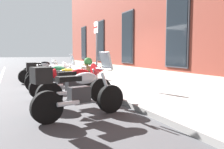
{
  "coord_description": "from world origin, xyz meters",
  "views": [
    {
      "loc": [
        8.66,
        -2.65,
        1.35
      ],
      "look_at": [
        1.05,
        0.56,
        0.6
      ],
      "focal_mm": 38.53,
      "sensor_mm": 36.0,
      "label": 1
    }
  ],
  "objects_px": {
    "motorcycle_white_sport": "(54,72)",
    "motorcycle_yellow_naked": "(65,81)",
    "motorcycle_grey_naked": "(43,72)",
    "barrel_planter": "(88,69)",
    "motorcycle_silver_touring": "(76,91)",
    "motorcycle_green_touring": "(53,76)",
    "motorcycle_red_sport": "(79,83)",
    "motorcycle_black_naked": "(43,70)",
    "parking_sign": "(96,44)"
  },
  "relations": [
    {
      "from": "motorcycle_black_naked",
      "to": "motorcycle_grey_naked",
      "type": "height_order",
      "value": "motorcycle_black_naked"
    },
    {
      "from": "motorcycle_grey_naked",
      "to": "motorcycle_white_sport",
      "type": "bearing_deg",
      "value": 13.5
    },
    {
      "from": "motorcycle_silver_touring",
      "to": "barrel_planter",
      "type": "xyz_separation_m",
      "value": [
        -6.39,
        2.23,
        0.0
      ]
    },
    {
      "from": "motorcycle_silver_touring",
      "to": "motorcycle_white_sport",
      "type": "bearing_deg",
      "value": 175.67
    },
    {
      "from": "motorcycle_black_naked",
      "to": "motorcycle_green_touring",
      "type": "xyz_separation_m",
      "value": [
        4.07,
        -0.18,
        0.06
      ]
    },
    {
      "from": "motorcycle_yellow_naked",
      "to": "parking_sign",
      "type": "height_order",
      "value": "parking_sign"
    },
    {
      "from": "barrel_planter",
      "to": "motorcycle_yellow_naked",
      "type": "bearing_deg",
      "value": -26.82
    },
    {
      "from": "motorcycle_green_touring",
      "to": "motorcycle_red_sport",
      "type": "xyz_separation_m",
      "value": [
        2.6,
        0.26,
        0.03
      ]
    },
    {
      "from": "motorcycle_grey_naked",
      "to": "barrel_planter",
      "type": "height_order",
      "value": "barrel_planter"
    },
    {
      "from": "barrel_planter",
      "to": "motorcycle_black_naked",
      "type": "bearing_deg",
      "value": -127.98
    },
    {
      "from": "motorcycle_white_sport",
      "to": "motorcycle_black_naked",
      "type": "bearing_deg",
      "value": -177.78
    },
    {
      "from": "motorcycle_black_naked",
      "to": "motorcycle_red_sport",
      "type": "height_order",
      "value": "motorcycle_red_sport"
    },
    {
      "from": "motorcycle_white_sport",
      "to": "motorcycle_green_touring",
      "type": "xyz_separation_m",
      "value": [
        1.51,
        -0.27,
        -0.0
      ]
    },
    {
      "from": "motorcycle_silver_touring",
      "to": "parking_sign",
      "type": "relative_size",
      "value": 0.85
    },
    {
      "from": "motorcycle_black_naked",
      "to": "parking_sign",
      "type": "xyz_separation_m",
      "value": [
        3.82,
        1.55,
        1.22
      ]
    },
    {
      "from": "motorcycle_green_touring",
      "to": "motorcycle_silver_touring",
      "type": "xyz_separation_m",
      "value": [
        3.82,
        -0.13,
        0.03
      ]
    },
    {
      "from": "motorcycle_yellow_naked",
      "to": "parking_sign",
      "type": "relative_size",
      "value": 0.88
    },
    {
      "from": "motorcycle_grey_naked",
      "to": "motorcycle_black_naked",
      "type": "bearing_deg",
      "value": 172.01
    },
    {
      "from": "motorcycle_grey_naked",
      "to": "motorcycle_red_sport",
      "type": "distance_m",
      "value": 5.33
    },
    {
      "from": "motorcycle_black_naked",
      "to": "motorcycle_grey_naked",
      "type": "bearing_deg",
      "value": -7.99
    },
    {
      "from": "motorcycle_green_touring",
      "to": "motorcycle_red_sport",
      "type": "height_order",
      "value": "motorcycle_green_touring"
    },
    {
      "from": "motorcycle_yellow_naked",
      "to": "barrel_planter",
      "type": "relative_size",
      "value": 2.16
    },
    {
      "from": "barrel_planter",
      "to": "motorcycle_grey_naked",
      "type": "bearing_deg",
      "value": -94.05
    },
    {
      "from": "parking_sign",
      "to": "motorcycle_silver_touring",
      "type": "bearing_deg",
      "value": -24.45
    },
    {
      "from": "motorcycle_black_naked",
      "to": "motorcycle_green_touring",
      "type": "bearing_deg",
      "value": -2.47
    },
    {
      "from": "motorcycle_grey_naked",
      "to": "parking_sign",
      "type": "relative_size",
      "value": 0.86
    },
    {
      "from": "motorcycle_green_touring",
      "to": "parking_sign",
      "type": "distance_m",
      "value": 2.09
    },
    {
      "from": "motorcycle_white_sport",
      "to": "parking_sign",
      "type": "relative_size",
      "value": 0.85
    },
    {
      "from": "motorcycle_red_sport",
      "to": "motorcycle_green_touring",
      "type": "bearing_deg",
      "value": -174.25
    },
    {
      "from": "motorcycle_black_naked",
      "to": "barrel_planter",
      "type": "distance_m",
      "value": 2.44
    },
    {
      "from": "parking_sign",
      "to": "motorcycle_black_naked",
      "type": "bearing_deg",
      "value": -157.98
    },
    {
      "from": "motorcycle_grey_naked",
      "to": "motorcycle_yellow_naked",
      "type": "xyz_separation_m",
      "value": [
        3.91,
        0.21,
        0.0
      ]
    },
    {
      "from": "motorcycle_black_naked",
      "to": "motorcycle_yellow_naked",
      "type": "bearing_deg",
      "value": 0.23
    },
    {
      "from": "motorcycle_grey_naked",
      "to": "motorcycle_silver_touring",
      "type": "relative_size",
      "value": 1.02
    },
    {
      "from": "motorcycle_black_naked",
      "to": "motorcycle_green_touring",
      "type": "distance_m",
      "value": 4.07
    },
    {
      "from": "motorcycle_black_naked",
      "to": "motorcycle_grey_naked",
      "type": "distance_m",
      "value": 1.36
    },
    {
      "from": "motorcycle_green_touring",
      "to": "barrel_planter",
      "type": "distance_m",
      "value": 3.32
    },
    {
      "from": "motorcycle_black_naked",
      "to": "motorcycle_grey_naked",
      "type": "xyz_separation_m",
      "value": [
        1.35,
        -0.19,
        -0.01
      ]
    },
    {
      "from": "motorcycle_green_touring",
      "to": "barrel_planter",
      "type": "xyz_separation_m",
      "value": [
        -2.57,
        2.1,
        0.03
      ]
    },
    {
      "from": "motorcycle_white_sport",
      "to": "motorcycle_silver_touring",
      "type": "xyz_separation_m",
      "value": [
        5.33,
        -0.4,
        0.02
      ]
    },
    {
      "from": "motorcycle_yellow_naked",
      "to": "motorcycle_red_sport",
      "type": "relative_size",
      "value": 1.04
    },
    {
      "from": "motorcycle_white_sport",
      "to": "motorcycle_silver_touring",
      "type": "distance_m",
      "value": 5.35
    },
    {
      "from": "motorcycle_green_touring",
      "to": "motorcycle_yellow_naked",
      "type": "xyz_separation_m",
      "value": [
        1.19,
        0.2,
        -0.07
      ]
    },
    {
      "from": "motorcycle_black_naked",
      "to": "motorcycle_red_sport",
      "type": "xyz_separation_m",
      "value": [
        6.67,
        0.09,
        0.09
      ]
    },
    {
      "from": "motorcycle_yellow_naked",
      "to": "motorcycle_silver_touring",
      "type": "height_order",
      "value": "motorcycle_silver_touring"
    },
    {
      "from": "motorcycle_white_sport",
      "to": "motorcycle_yellow_naked",
      "type": "distance_m",
      "value": 2.71
    },
    {
      "from": "motorcycle_grey_naked",
      "to": "barrel_planter",
      "type": "relative_size",
      "value": 2.11
    },
    {
      "from": "motorcycle_white_sport",
      "to": "motorcycle_yellow_naked",
      "type": "height_order",
      "value": "motorcycle_white_sport"
    },
    {
      "from": "parking_sign",
      "to": "barrel_planter",
      "type": "bearing_deg",
      "value": 170.77
    },
    {
      "from": "barrel_planter",
      "to": "parking_sign",
      "type": "bearing_deg",
      "value": -9.23
    }
  ]
}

